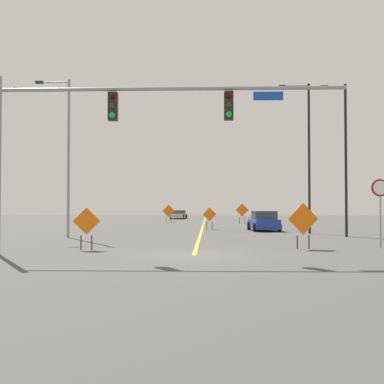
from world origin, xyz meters
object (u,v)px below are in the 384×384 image
(traffic_signal_assembly, at_px, (116,120))
(car_yellow_mid, at_px, (180,214))
(construction_sign_right_lane, at_px, (303,220))
(street_lamp_mid_left, at_px, (66,151))
(construction_sign_left_shoulder, at_px, (87,223))
(construction_sign_right_shoulder, at_px, (242,211))
(construction_sign_left_lane, at_px, (169,211))
(street_lamp_far_right, at_px, (307,152))
(construction_sign_median_far, at_px, (209,216))
(street_lamp_near_right, at_px, (344,154))
(car_silver_passing, at_px, (177,215))
(stop_sign, at_px, (380,199))
(car_blue_near, at_px, (264,222))

(traffic_signal_assembly, xyz_separation_m, car_yellow_mid, (-0.92, 59.12, -4.39))
(car_yellow_mid, bearing_deg, construction_sign_right_lane, -81.53)
(street_lamp_mid_left, distance_m, construction_sign_left_shoulder, 9.62)
(construction_sign_right_shoulder, bearing_deg, construction_sign_left_lane, 157.12)
(traffic_signal_assembly, height_order, street_lamp_far_right, street_lamp_far_right)
(car_yellow_mid, bearing_deg, construction_sign_median_far, -83.39)
(traffic_signal_assembly, distance_m, street_lamp_near_right, 16.39)
(street_lamp_near_right, relative_size, construction_sign_right_lane, 4.66)
(street_lamp_near_right, distance_m, construction_sign_right_shoulder, 24.22)
(construction_sign_left_lane, relative_size, construction_sign_left_shoulder, 1.16)
(construction_sign_right_shoulder, xyz_separation_m, car_yellow_mid, (-7.89, 23.90, -0.74))
(car_yellow_mid, height_order, car_silver_passing, car_yellow_mid)
(construction_sign_right_lane, relative_size, car_silver_passing, 0.48)
(street_lamp_near_right, xyz_separation_m, construction_sign_right_shoulder, (-4.52, 23.53, -3.59))
(street_lamp_mid_left, distance_m, construction_sign_right_shoulder, 27.73)
(construction_sign_left_shoulder, relative_size, car_yellow_mid, 0.40)
(construction_sign_right_lane, bearing_deg, stop_sign, 11.23)
(street_lamp_far_right, distance_m, car_yellow_mid, 45.53)
(stop_sign, bearing_deg, street_lamp_far_right, 94.63)
(traffic_signal_assembly, xyz_separation_m, construction_sign_left_shoulder, (-1.60, 2.20, -3.90))
(street_lamp_mid_left, bearing_deg, construction_sign_left_lane, 82.55)
(construction_sign_right_shoulder, height_order, construction_sign_left_shoulder, construction_sign_right_shoulder)
(traffic_signal_assembly, relative_size, car_yellow_mid, 2.97)
(stop_sign, height_order, construction_sign_median_far, stop_sign)
(stop_sign, height_order, construction_sign_right_shoulder, stop_sign)
(construction_sign_median_far, bearing_deg, stop_sign, -66.89)
(car_blue_near, bearing_deg, street_lamp_mid_left, -144.78)
(construction_sign_right_shoulder, xyz_separation_m, car_blue_near, (0.53, -16.17, -0.67))
(construction_sign_right_lane, height_order, construction_sign_median_far, construction_sign_right_lane)
(street_lamp_mid_left, bearing_deg, construction_sign_median_far, 52.24)
(street_lamp_far_right, relative_size, construction_sign_left_shoulder, 5.71)
(street_lamp_near_right, xyz_separation_m, street_lamp_far_right, (-1.51, 3.48, 0.49))
(stop_sign, height_order, construction_sign_left_lane, stop_sign)
(construction_sign_left_shoulder, relative_size, car_blue_near, 0.40)
(construction_sign_left_lane, xyz_separation_m, car_yellow_mid, (0.18, 20.49, -0.64))
(street_lamp_mid_left, xyz_separation_m, construction_sign_left_lane, (3.69, 28.25, -3.77))
(traffic_signal_assembly, distance_m, street_lamp_far_right, 18.16)
(stop_sign, relative_size, construction_sign_left_lane, 1.47)
(street_lamp_near_right, distance_m, street_lamp_mid_left, 16.33)
(construction_sign_median_far, height_order, construction_sign_right_shoulder, construction_sign_right_shoulder)
(stop_sign, distance_m, construction_sign_median_far, 18.90)
(street_lamp_mid_left, distance_m, construction_sign_median_far, 14.08)
(street_lamp_far_right, bearing_deg, construction_sign_left_shoulder, -131.73)
(construction_sign_right_lane, height_order, car_yellow_mid, construction_sign_right_lane)
(stop_sign, distance_m, construction_sign_left_shoulder, 12.63)
(stop_sign, height_order, construction_sign_right_lane, stop_sign)
(street_lamp_near_right, bearing_deg, traffic_signal_assembly, -134.49)
(traffic_signal_assembly, relative_size, construction_sign_left_lane, 6.40)
(construction_sign_left_shoulder, distance_m, car_silver_passing, 52.91)
(construction_sign_right_lane, bearing_deg, construction_sign_left_lane, 103.47)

